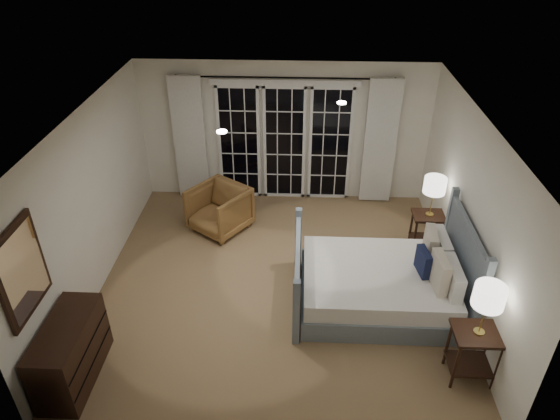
{
  "coord_description": "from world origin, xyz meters",
  "views": [
    {
      "loc": [
        0.29,
        -5.57,
        4.71
      ],
      "look_at": [
        0.02,
        0.27,
        1.05
      ],
      "focal_mm": 32.0,
      "sensor_mm": 36.0,
      "label": 1
    }
  ],
  "objects_px": {
    "armchair": "(219,209)",
    "dresser": "(71,352)",
    "nightstand_left": "(474,347)",
    "nightstand_right": "(427,226)",
    "lamp_left": "(489,297)",
    "bed": "(381,283)",
    "lamp_right": "(435,186)"
  },
  "relations": [
    {
      "from": "lamp_left",
      "to": "armchair",
      "type": "xyz_separation_m",
      "value": [
        -3.3,
        2.89,
        -0.83
      ]
    },
    {
      "from": "lamp_left",
      "to": "dresser",
      "type": "distance_m",
      "value": 4.59
    },
    {
      "from": "nightstand_left",
      "to": "armchair",
      "type": "relative_size",
      "value": 0.83
    },
    {
      "from": "nightstand_right",
      "to": "lamp_right",
      "type": "distance_m",
      "value": 0.72
    },
    {
      "from": "armchair",
      "to": "dresser",
      "type": "distance_m",
      "value": 3.34
    },
    {
      "from": "nightstand_left",
      "to": "nightstand_right",
      "type": "height_order",
      "value": "nightstand_left"
    },
    {
      "from": "bed",
      "to": "lamp_left",
      "type": "relative_size",
      "value": 3.4
    },
    {
      "from": "nightstand_left",
      "to": "lamp_left",
      "type": "xyz_separation_m",
      "value": [
        0.0,
        -0.0,
        0.75
      ]
    },
    {
      "from": "lamp_left",
      "to": "nightstand_left",
      "type": "bearing_deg",
      "value": 153.43
    },
    {
      "from": "nightstand_left",
      "to": "lamp_left",
      "type": "height_order",
      "value": "lamp_left"
    },
    {
      "from": "bed",
      "to": "armchair",
      "type": "height_order",
      "value": "bed"
    },
    {
      "from": "nightstand_left",
      "to": "nightstand_right",
      "type": "relative_size",
      "value": 1.1
    },
    {
      "from": "lamp_left",
      "to": "dresser",
      "type": "bearing_deg",
      "value": -177.21
    },
    {
      "from": "bed",
      "to": "nightstand_left",
      "type": "height_order",
      "value": "bed"
    },
    {
      "from": "nightstand_left",
      "to": "armchair",
      "type": "height_order",
      "value": "armchair"
    },
    {
      "from": "bed",
      "to": "armchair",
      "type": "distance_m",
      "value": 2.96
    },
    {
      "from": "nightstand_left",
      "to": "nightstand_right",
      "type": "bearing_deg",
      "value": 90.22
    },
    {
      "from": "nightstand_right",
      "to": "lamp_left",
      "type": "relative_size",
      "value": 0.99
    },
    {
      "from": "lamp_right",
      "to": "nightstand_right",
      "type": "bearing_deg",
      "value": 14.04
    },
    {
      "from": "bed",
      "to": "dresser",
      "type": "relative_size",
      "value": 1.96
    },
    {
      "from": "lamp_right",
      "to": "armchair",
      "type": "height_order",
      "value": "lamp_right"
    },
    {
      "from": "bed",
      "to": "nightstand_right",
      "type": "relative_size",
      "value": 3.45
    },
    {
      "from": "nightstand_right",
      "to": "nightstand_left",
      "type": "bearing_deg",
      "value": -89.78
    },
    {
      "from": "bed",
      "to": "lamp_left",
      "type": "height_order",
      "value": "lamp_left"
    },
    {
      "from": "nightstand_left",
      "to": "dresser",
      "type": "relative_size",
      "value": 0.62
    },
    {
      "from": "bed",
      "to": "lamp_left",
      "type": "xyz_separation_m",
      "value": [
        0.86,
        -1.22,
        0.89
      ]
    },
    {
      "from": "lamp_left",
      "to": "dresser",
      "type": "xyz_separation_m",
      "value": [
        -4.51,
        -0.22,
        -0.82
      ]
    },
    {
      "from": "bed",
      "to": "lamp_right",
      "type": "relative_size",
      "value": 3.46
    },
    {
      "from": "lamp_right",
      "to": "dresser",
      "type": "relative_size",
      "value": 0.57
    },
    {
      "from": "bed",
      "to": "lamp_left",
      "type": "bearing_deg",
      "value": -54.68
    },
    {
      "from": "nightstand_left",
      "to": "armchair",
      "type": "distance_m",
      "value": 4.39
    },
    {
      "from": "armchair",
      "to": "bed",
      "type": "bearing_deg",
      "value": 0.96
    }
  ]
}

